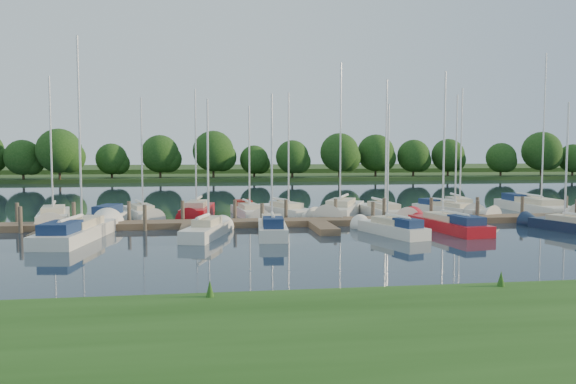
{
  "coord_description": "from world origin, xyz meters",
  "views": [
    {
      "loc": [
        -6.95,
        -28.25,
        4.87
      ],
      "look_at": [
        -1.77,
        8.0,
        2.2
      ],
      "focal_mm": 35.0,
      "sensor_mm": 36.0,
      "label": 1
    }
  ],
  "objects": [
    {
      "name": "ground",
      "position": [
        0.0,
        0.0,
        0.0
      ],
      "size": [
        260.0,
        260.0,
        0.0
      ],
      "primitive_type": "plane",
      "color": "#182330",
      "rests_on": "ground"
    },
    {
      "name": "near_bank",
      "position": [
        0.0,
        -16.0,
        0.25
      ],
      "size": [
        90.0,
        10.0,
        0.5
      ],
      "primitive_type": "cube",
      "color": "#1D4313",
      "rests_on": "ground"
    },
    {
      "name": "dock",
      "position": [
        0.0,
        7.31,
        0.2
      ],
      "size": [
        40.0,
        6.0,
        0.4
      ],
      "color": "brown",
      "rests_on": "ground"
    },
    {
      "name": "mooring_pilings",
      "position": [
        0.0,
        8.43,
        0.6
      ],
      "size": [
        38.24,
        2.84,
        2.0
      ],
      "color": "#473D33",
      "rests_on": "ground"
    },
    {
      "name": "far_shore",
      "position": [
        0.0,
        75.0,
        0.3
      ],
      "size": [
        180.0,
        30.0,
        0.6
      ],
      "primitive_type": "cube",
      "color": "#28431A",
      "rests_on": "ground"
    },
    {
      "name": "distant_hill",
      "position": [
        0.0,
        100.0,
        0.7
      ],
      "size": [
        220.0,
        40.0,
        1.4
      ],
      "primitive_type": "cube",
      "color": "#304C21",
      "rests_on": "ground"
    },
    {
      "name": "treeline",
      "position": [
        4.85,
        62.23,
        4.13
      ],
      "size": [
        144.88,
        9.79,
        8.29
      ],
      "color": "#38281C",
      "rests_on": "ground"
    },
    {
      "name": "sailboat_n_0",
      "position": [
        -17.53,
        12.03,
        0.27
      ],
      "size": [
        3.28,
        8.15,
        10.29
      ],
      "rotation": [
        0.0,
        0.0,
        3.35
      ],
      "color": "silver",
      "rests_on": "ground"
    },
    {
      "name": "motorboat",
      "position": [
        -13.8,
        10.99,
        0.32
      ],
      "size": [
        2.46,
        5.39,
        1.47
      ],
      "rotation": [
        0.0,
        0.0,
        2.93
      ],
      "color": "silver",
      "rests_on": "ground"
    },
    {
      "name": "sailboat_n_2",
      "position": [
        -11.79,
        14.04,
        0.27
      ],
      "size": [
        3.51,
        7.15,
        9.08
      ],
      "rotation": [
        0.0,
        0.0,
        3.46
      ],
      "color": "silver",
      "rests_on": "ground"
    },
    {
      "name": "sailboat_n_3",
      "position": [
        -7.8,
        14.1,
        0.28
      ],
      "size": [
        2.62,
        7.66,
        9.83
      ],
      "rotation": [
        0.0,
        0.0,
        3.01
      ],
      "color": "#B11019",
      "rests_on": "ground"
    },
    {
      "name": "sailboat_n_4",
      "position": [
        -3.98,
        13.45,
        0.31
      ],
      "size": [
        2.4,
        6.68,
        8.51
      ],
      "rotation": [
        0.0,
        0.0,
        3.29
      ],
      "color": "silver",
      "rests_on": "ground"
    },
    {
      "name": "sailboat_n_5",
      "position": [
        -1.09,
        13.29,
        0.27
      ],
      "size": [
        4.01,
        7.37,
        9.55
      ],
      "rotation": [
        0.0,
        0.0,
        3.53
      ],
      "color": "silver",
      "rests_on": "ground"
    },
    {
      "name": "sailboat_n_6",
      "position": [
        3.06,
        13.31,
        0.28
      ],
      "size": [
        5.34,
        9.15,
        11.89
      ],
      "rotation": [
        0.0,
        0.0,
        2.72
      ],
      "color": "silver",
      "rests_on": "ground"
    },
    {
      "name": "sailboat_n_7",
      "position": [
        6.06,
        11.95,
        0.27
      ],
      "size": [
        2.35,
        8.29,
        10.47
      ],
      "rotation": [
        0.0,
        0.0,
        3.2
      ],
      "color": "silver",
      "rests_on": "ground"
    },
    {
      "name": "sailboat_n_8",
      "position": [
        11.63,
        12.59,
        0.31
      ],
      "size": [
        4.04,
        7.37,
        9.45
      ],
      "rotation": [
        0.0,
        0.0,
        3.53
      ],
      "color": "silver",
      "rests_on": "ground"
    },
    {
      "name": "sailboat_n_9",
      "position": [
        13.04,
        14.29,
        0.28
      ],
      "size": [
        2.98,
        8.04,
        10.23
      ],
      "rotation": [
        0.0,
        0.0,
        2.97
      ],
      "color": "silver",
      "rests_on": "ground"
    },
    {
      "name": "sailboat_n_10",
      "position": [
        19.0,
        12.85,
        0.33
      ],
      "size": [
        2.49,
        10.18,
        12.88
      ],
      "rotation": [
        0.0,
        0.0,
        3.13
      ],
      "color": "silver",
      "rests_on": "ground"
    },
    {
      "name": "sailboat_s_0",
      "position": [
        -14.1,
        4.1,
        0.32
      ],
      "size": [
        3.28,
        9.31,
        11.66
      ],
      "rotation": [
        0.0,
        0.0,
        -0.14
      ],
      "color": "silver",
      "rests_on": "ground"
    },
    {
      "name": "sailboat_s_1",
      "position": [
        -7.02,
        3.73,
        0.28
      ],
      "size": [
        2.93,
        6.25,
        8.21
      ],
      "rotation": [
        0.0,
        0.0,
        -0.29
      ],
      "color": "silver",
      "rests_on": "ground"
    },
    {
      "name": "sailboat_s_2",
      "position": [
        -3.31,
        3.7,
        0.33
      ],
      "size": [
        1.99,
        6.57,
        8.59
      ],
      "rotation": [
        0.0,
        0.0,
        -0.08
      ],
      "color": "silver",
      "rests_on": "ground"
    },
    {
      "name": "sailboat_s_3",
      "position": [
        3.57,
        2.98,
        0.32
      ],
      "size": [
        2.91,
        6.11,
        7.95
      ],
      "rotation": [
        0.0,
        0.0,
        0.3
      ],
      "color": "silver",
      "rests_on": "ground"
    },
    {
      "name": "sailboat_s_4",
      "position": [
        7.56,
        4.37,
        0.31
      ],
      "size": [
        2.79,
        8.04,
        10.1
      ],
      "rotation": [
        0.0,
        0.0,
        0.14
      ],
      "color": "#B11019",
      "rests_on": "ground"
    },
    {
      "name": "sailboat_s_5",
      "position": [
        14.81,
        2.86,
        0.31
      ],
      "size": [
        2.85,
        6.38,
        8.16
      ],
      "rotation": [
        0.0,
        0.0,
        0.26
      ],
      "color": "#111E38",
      "rests_on": "ground"
    }
  ]
}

